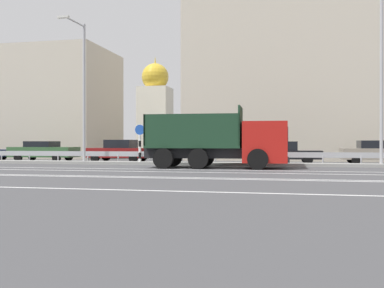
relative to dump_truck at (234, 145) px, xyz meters
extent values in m
plane|color=#424244|center=(-4.68, 0.10, -1.24)|extent=(320.00, 320.00, 0.00)
cube|color=silver|center=(-0.99, -1.84, -1.24)|extent=(65.58, 0.16, 0.01)
cube|color=silver|center=(-0.99, -3.63, -1.24)|extent=(65.58, 0.16, 0.01)
cube|color=silver|center=(-0.99, -6.66, -1.24)|extent=(65.58, 0.16, 0.01)
cube|color=silver|center=(-0.99, -7.15, -1.24)|extent=(65.58, 0.16, 0.01)
cube|color=silver|center=(-0.99, -11.46, -1.24)|extent=(65.58, 0.16, 0.01)
cube|color=gray|center=(-4.68, 2.58, -1.15)|extent=(36.07, 1.10, 0.18)
cube|color=#9EA0A5|center=(-4.68, 3.48, -0.62)|extent=(65.58, 0.04, 0.32)
cylinder|color=#ADADB2|center=(-16.20, 3.48, -0.93)|extent=(0.09, 0.09, 0.62)
cylinder|color=#ADADB2|center=(-14.11, 3.48, -0.93)|extent=(0.09, 0.09, 0.62)
cylinder|color=#ADADB2|center=(-12.01, 3.48, -0.93)|extent=(0.09, 0.09, 0.62)
cylinder|color=#ADADB2|center=(-9.92, 3.48, -0.93)|extent=(0.09, 0.09, 0.62)
cylinder|color=#ADADB2|center=(-7.82, 3.48, -0.93)|extent=(0.09, 0.09, 0.62)
cylinder|color=#ADADB2|center=(-5.72, 3.48, -0.93)|extent=(0.09, 0.09, 0.62)
cylinder|color=#ADADB2|center=(-3.63, 3.48, -0.93)|extent=(0.09, 0.09, 0.62)
cylinder|color=#ADADB2|center=(-1.53, 3.48, -0.93)|extent=(0.09, 0.09, 0.62)
cylinder|color=#ADADB2|center=(0.56, 3.48, -0.93)|extent=(0.09, 0.09, 0.62)
cylinder|color=#ADADB2|center=(2.66, 3.48, -0.93)|extent=(0.09, 0.09, 0.62)
cylinder|color=#ADADB2|center=(4.76, 3.48, -0.93)|extent=(0.09, 0.09, 0.62)
cylinder|color=#ADADB2|center=(6.85, 3.48, -0.93)|extent=(0.09, 0.09, 0.62)
cube|color=red|center=(1.61, 0.06, 0.12)|extent=(2.32, 2.45, 2.11)
cube|color=black|center=(2.74, 0.11, 0.49)|extent=(0.11, 2.03, 0.80)
cube|color=black|center=(2.77, 0.11, -0.77)|extent=(0.19, 2.32, 0.24)
cube|color=black|center=(-2.10, -0.08, -0.46)|extent=(5.25, 1.50, 0.53)
cube|color=#193823|center=(-2.10, -0.08, -0.13)|extent=(5.08, 2.46, 0.12)
cube|color=#193823|center=(-2.14, 1.00, 0.75)|extent=(4.99, 0.29, 1.64)
cube|color=#193823|center=(-2.06, -1.16, 0.75)|extent=(4.99, 0.29, 1.64)
cube|color=#193823|center=(0.34, 0.01, 0.96)|extent=(0.19, 2.27, 2.05)
cube|color=#193823|center=(-4.55, -0.18, 0.75)|extent=(0.19, 2.27, 1.64)
cylinder|color=black|center=(1.23, 1.21, -0.72)|extent=(1.05, 0.36, 1.04)
cylinder|color=black|center=(1.32, -1.11, -0.72)|extent=(1.05, 0.36, 1.04)
cylinder|color=black|center=(-1.76, 1.09, -0.72)|extent=(1.05, 0.36, 1.04)
cylinder|color=black|center=(-1.67, -1.22, -0.72)|extent=(1.05, 0.36, 1.04)
cylinder|color=black|center=(-3.58, 1.02, -0.72)|extent=(1.05, 0.36, 1.04)
cylinder|color=black|center=(-3.49, -1.29, -0.72)|extent=(1.05, 0.36, 1.04)
cylinder|color=white|center=(-6.07, 2.58, -1.06)|extent=(0.16, 0.16, 0.36)
cylinder|color=black|center=(-6.07, 2.58, -0.70)|extent=(0.16, 0.16, 0.36)
cylinder|color=white|center=(-6.07, 2.58, -0.33)|extent=(0.16, 0.16, 0.36)
cylinder|color=black|center=(-6.07, 2.58, 0.03)|extent=(0.16, 0.16, 0.36)
cylinder|color=white|center=(-6.07, 2.58, 0.39)|extent=(0.16, 0.16, 0.36)
cylinder|color=#1E4CB2|center=(-6.07, 2.58, 0.88)|extent=(0.62, 0.03, 0.62)
cylinder|color=white|center=(-6.07, 2.58, 0.88)|extent=(0.66, 0.02, 0.66)
cylinder|color=#ADADB2|center=(-9.70, 2.52, 3.14)|extent=(0.18, 0.18, 8.75)
cylinder|color=#ADADB2|center=(-9.74, 1.27, 7.36)|extent=(0.18, 2.49, 0.10)
cube|color=silver|center=(-9.79, 0.03, 7.28)|extent=(0.71, 0.22, 0.12)
cylinder|color=#ADADB2|center=(7.79, 2.72, 3.86)|extent=(0.18, 0.18, 10.20)
cylinder|color=black|center=(-18.40, 6.73, -0.94)|extent=(0.60, 0.21, 0.60)
cube|color=#335B33|center=(-14.49, 5.92, -0.58)|extent=(4.85, 1.90, 0.72)
cube|color=black|center=(-14.63, 5.92, -0.01)|extent=(2.04, 1.65, 0.41)
cylinder|color=black|center=(-12.98, 6.80, -0.94)|extent=(0.60, 0.20, 0.60)
cylinder|color=black|center=(-13.00, 5.03, -0.94)|extent=(0.60, 0.20, 0.60)
cylinder|color=black|center=(-15.98, 6.82, -0.94)|extent=(0.60, 0.20, 0.60)
cylinder|color=black|center=(-15.99, 5.05, -0.94)|extent=(0.60, 0.20, 0.60)
cube|color=maroon|center=(-8.76, 6.04, -0.61)|extent=(4.58, 2.02, 0.66)
cube|color=black|center=(-8.62, 6.03, 0.01)|extent=(1.95, 1.70, 0.57)
cylinder|color=black|center=(-10.19, 5.20, -0.94)|extent=(0.61, 0.22, 0.60)
cylinder|color=black|center=(-10.13, 6.97, -0.94)|extent=(0.61, 0.22, 0.60)
cylinder|color=black|center=(-7.39, 5.10, -0.94)|extent=(0.61, 0.22, 0.60)
cylinder|color=black|center=(-7.33, 6.87, -0.94)|extent=(0.61, 0.22, 0.60)
cube|color=silver|center=(-3.74, 5.69, -0.59)|extent=(3.86, 1.83, 0.71)
cube|color=black|center=(-3.63, 5.69, 0.06)|extent=(1.63, 1.59, 0.58)
cylinder|color=black|center=(-4.93, 4.83, -0.94)|extent=(0.60, 0.21, 0.60)
cylinder|color=black|center=(-4.94, 6.53, -0.94)|extent=(0.60, 0.21, 0.60)
cylinder|color=black|center=(-2.54, 4.85, -0.94)|extent=(0.60, 0.21, 0.60)
cylinder|color=black|center=(-2.56, 6.55, -0.94)|extent=(0.60, 0.21, 0.60)
cube|color=black|center=(2.48, 5.60, -0.67)|extent=(4.80, 1.85, 0.54)
cube|color=black|center=(2.34, 5.59, -0.12)|extent=(2.04, 1.55, 0.58)
cylinder|color=black|center=(3.91, 6.45, -0.94)|extent=(0.61, 0.22, 0.60)
cylinder|color=black|center=(3.97, 4.86, -0.94)|extent=(0.61, 0.22, 0.60)
cylinder|color=black|center=(0.98, 6.34, -0.94)|extent=(0.61, 0.22, 0.60)
cylinder|color=black|center=(1.04, 4.75, -0.94)|extent=(0.61, 0.22, 0.60)
cube|color=gray|center=(8.04, 6.01, -0.60)|extent=(4.06, 2.03, 0.69)
cube|color=black|center=(7.92, 6.00, -0.01)|extent=(1.73, 1.73, 0.48)
cylinder|color=black|center=(6.78, 6.89, -0.94)|extent=(0.60, 0.22, 0.60)
cylinder|color=black|center=(6.82, 5.06, -0.94)|extent=(0.60, 0.22, 0.60)
cube|color=beige|center=(-20.18, 13.22, 3.50)|extent=(14.90, 8.12, 9.48)
cube|color=beige|center=(4.01, 16.70, 5.40)|extent=(18.10, 15.55, 13.28)
cube|color=silver|center=(-12.86, 28.21, 2.72)|extent=(3.60, 3.60, 7.93)
sphere|color=gold|center=(-12.86, 28.21, 7.99)|extent=(3.24, 3.24, 3.24)
cone|color=gold|center=(-12.86, 28.21, 9.88)|extent=(0.30, 0.30, 1.20)
camera|label=1|loc=(2.81, -23.49, 0.11)|focal=42.00mm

